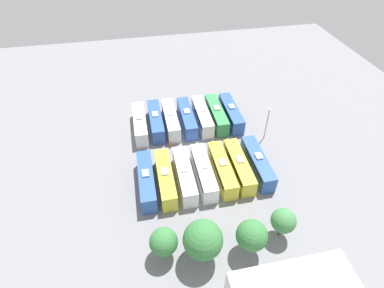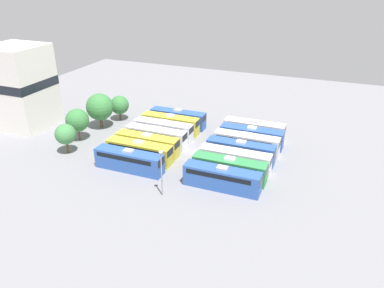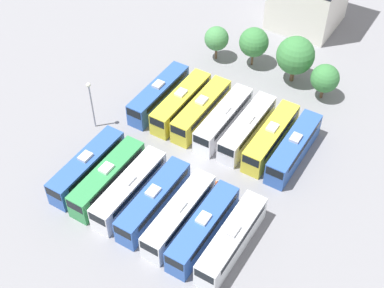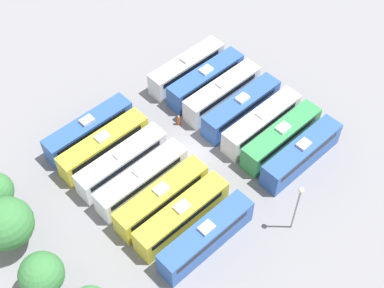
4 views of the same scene
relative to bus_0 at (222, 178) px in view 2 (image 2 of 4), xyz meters
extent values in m
plane|color=gray|center=(10.01, 7.93, -1.85)|extent=(117.07, 117.07, 0.00)
cube|color=#2D56A8|center=(0.00, -0.04, -0.16)|extent=(2.55, 11.75, 3.37)
cube|color=black|center=(0.00, 0.26, 0.80)|extent=(2.59, 9.99, 0.74)
cube|color=black|center=(0.00, -5.90, 0.78)|extent=(2.24, 0.08, 1.18)
cube|color=#B2B2B7|center=(0.00, -0.04, 1.69)|extent=(1.20, 1.60, 0.35)
cube|color=#338C4C|center=(3.27, -0.21, -0.16)|extent=(2.55, 11.75, 3.37)
cube|color=black|center=(3.27, 0.08, 0.80)|extent=(2.59, 9.99, 0.74)
cube|color=black|center=(3.27, -6.08, 0.78)|extent=(2.24, 0.08, 1.18)
cube|color=white|center=(3.27, -0.21, 1.69)|extent=(1.20, 1.60, 0.35)
cube|color=silver|center=(6.49, -0.25, -0.16)|extent=(2.55, 11.75, 3.37)
cube|color=black|center=(6.49, 0.05, 0.80)|extent=(2.59, 9.99, 0.74)
cube|color=black|center=(6.49, -6.11, 0.78)|extent=(2.24, 0.08, 1.18)
cube|color=white|center=(6.49, -0.25, 1.69)|extent=(1.20, 1.60, 0.35)
cube|color=#2D56A8|center=(9.91, -0.23, -0.16)|extent=(2.55, 11.75, 3.37)
cube|color=black|center=(9.91, 0.06, 0.80)|extent=(2.59, 9.99, 0.74)
cube|color=black|center=(9.91, -6.10, 0.78)|extent=(2.24, 0.08, 1.18)
cube|color=silver|center=(9.91, -0.23, 1.69)|extent=(1.20, 1.60, 0.35)
cube|color=silver|center=(13.45, -0.37, -0.16)|extent=(2.55, 11.75, 3.37)
cube|color=black|center=(13.45, -0.07, 0.80)|extent=(2.59, 9.99, 0.74)
cube|color=black|center=(13.45, -6.23, 0.78)|extent=(2.24, 0.08, 1.18)
cube|color=white|center=(13.45, -0.37, 1.69)|extent=(1.20, 1.60, 0.35)
cube|color=#2D56A8|center=(16.65, -0.51, -0.16)|extent=(2.55, 11.75, 3.37)
cube|color=black|center=(16.65, -0.21, 0.80)|extent=(2.59, 9.99, 0.74)
cube|color=black|center=(16.65, -6.37, 0.78)|extent=(2.24, 0.08, 1.18)
cube|color=white|center=(16.65, -0.51, 1.69)|extent=(1.20, 1.60, 0.35)
cube|color=silver|center=(20.04, -0.21, -0.16)|extent=(2.55, 11.75, 3.37)
cube|color=black|center=(20.04, 0.09, 0.80)|extent=(2.59, 9.99, 0.74)
cube|color=black|center=(20.04, -6.07, 0.78)|extent=(2.24, 0.08, 1.18)
cube|color=#B2B2B7|center=(20.04, -0.21, 1.69)|extent=(1.20, 1.60, 0.35)
cube|color=#2D56A8|center=(-0.24, 15.81, -0.16)|extent=(2.55, 11.75, 3.37)
cube|color=black|center=(-0.24, 16.10, 0.80)|extent=(2.59, 9.99, 0.74)
cube|color=black|center=(-0.24, 9.95, 0.78)|extent=(2.24, 0.08, 1.18)
cube|color=#B2B2B7|center=(-0.24, 15.81, 1.69)|extent=(1.20, 1.60, 0.35)
cube|color=gold|center=(3.35, 15.95, -0.16)|extent=(2.55, 11.75, 3.37)
cube|color=black|center=(3.35, 16.24, 0.80)|extent=(2.59, 9.99, 0.74)
cube|color=black|center=(3.35, 10.08, 0.78)|extent=(2.24, 0.08, 1.18)
cube|color=silver|center=(3.35, 15.95, 1.69)|extent=(1.20, 1.60, 0.35)
cube|color=gold|center=(6.54, 16.06, -0.16)|extent=(2.55, 11.75, 3.37)
cube|color=black|center=(6.54, 16.35, 0.80)|extent=(2.59, 9.99, 0.74)
cube|color=black|center=(6.54, 10.20, 0.78)|extent=(2.24, 0.08, 1.18)
cube|color=silver|center=(6.54, 16.06, 1.69)|extent=(1.20, 1.60, 0.35)
cube|color=white|center=(9.95, 16.05, -0.16)|extent=(2.55, 11.75, 3.37)
cube|color=black|center=(9.95, 16.35, 0.80)|extent=(2.59, 9.99, 0.74)
cube|color=black|center=(9.95, 10.19, 0.78)|extent=(2.24, 0.08, 1.18)
cube|color=white|center=(9.95, 16.05, 1.69)|extent=(1.20, 1.60, 0.35)
cube|color=silver|center=(13.41, 16.17, -0.16)|extent=(2.55, 11.75, 3.37)
cube|color=black|center=(13.41, 16.47, 0.80)|extent=(2.59, 9.99, 0.74)
cube|color=black|center=(13.41, 10.31, 0.78)|extent=(2.24, 0.08, 1.18)
cube|color=white|center=(13.41, 16.17, 1.69)|extent=(1.20, 1.60, 0.35)
cube|color=gold|center=(16.81, 16.24, -0.16)|extent=(2.55, 11.75, 3.37)
cube|color=black|center=(16.81, 16.53, 0.80)|extent=(2.59, 9.99, 0.74)
cube|color=black|center=(16.81, 10.37, 0.78)|extent=(2.24, 0.08, 1.18)
cube|color=silver|center=(16.81, 16.24, 1.69)|extent=(1.20, 1.60, 0.35)
cube|color=#2D56A8|center=(20.08, 16.01, -0.16)|extent=(2.55, 11.75, 3.37)
cube|color=black|center=(20.08, 16.31, 0.80)|extent=(2.59, 9.99, 0.74)
cube|color=black|center=(20.08, 10.15, 0.78)|extent=(2.24, 0.08, 1.18)
cube|color=#B2B2B7|center=(20.08, 16.01, 1.69)|extent=(1.20, 1.60, 0.35)
cylinder|color=#CC4C19|center=(14.47, 6.38, -1.15)|extent=(0.36, 0.36, 1.39)
sphere|color=tan|center=(14.47, 6.38, -0.34)|extent=(0.24, 0.24, 0.24)
cylinder|color=gray|center=(-5.07, 7.48, 1.63)|extent=(0.20, 0.20, 6.96)
sphere|color=#EAE5C6|center=(-5.07, 7.48, 5.29)|extent=(0.60, 0.60, 0.60)
cylinder|color=brown|center=(1.17, 29.43, -0.66)|extent=(0.39, 0.39, 2.37)
sphere|color=#428447|center=(1.17, 29.43, 1.82)|extent=(3.70, 3.70, 3.70)
cylinder|color=brown|center=(6.65, 31.00, -0.60)|extent=(0.34, 0.34, 2.49)
sphere|color=#387A3D|center=(6.65, 31.00, 2.19)|extent=(4.43, 4.43, 4.43)
cylinder|color=brown|center=(13.48, 30.57, -0.56)|extent=(0.60, 0.60, 2.57)
sphere|color=#387A3D|center=(13.48, 30.57, 2.66)|extent=(5.54, 5.54, 5.54)
cylinder|color=brown|center=(18.69, 29.20, -0.85)|extent=(0.44, 0.44, 2.01)
sphere|color=#387A3D|center=(18.69, 29.20, 1.57)|extent=(4.03, 4.03, 4.03)
cube|color=silver|center=(8.90, 46.08, 6.47)|extent=(10.41, 10.77, 16.64)
cube|color=black|center=(8.90, 46.08, 7.31)|extent=(10.47, 10.83, 1.80)
camera|label=1|loc=(19.13, 51.21, 39.15)|focal=28.00mm
camera|label=2|loc=(-46.65, -13.88, 28.59)|focal=35.00mm
camera|label=3|loc=(33.74, -30.66, 47.79)|focal=50.00mm
camera|label=4|loc=(-19.54, 35.95, 49.29)|focal=50.00mm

